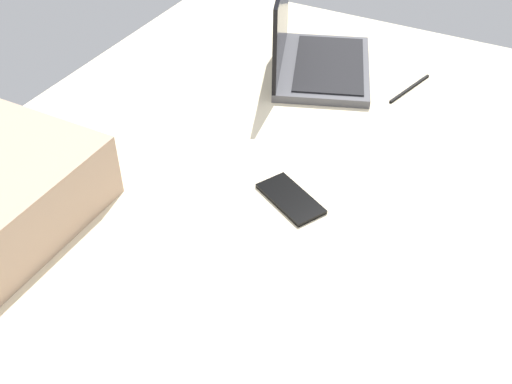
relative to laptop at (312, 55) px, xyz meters
The scene contains 4 objects.
bed_mattress 57.92cm from the laptop, 162.63° to the right, with size 180.00×140.00×18.00cm, color beige.
laptop is the anchor object (origin of this frame).
cell_phone 51.18cm from the laptop, 160.36° to the right, with size 6.80×14.00×0.80cm, color black.
charger_cable 25.58cm from the laptop, 84.15° to the right, with size 17.00×0.60×0.60cm, color black.
Camera 1 is at (-75.18, -34.93, 94.88)cm, focal length 42.62 mm.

